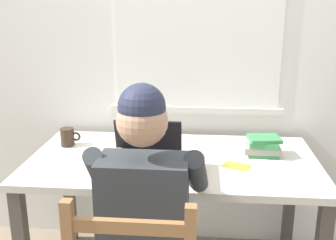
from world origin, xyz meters
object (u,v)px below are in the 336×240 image
(seated_person, at_px, (148,211))
(book_stack_main, at_px, (263,146))
(desk, at_px, (173,174))
(landscape_photo_print, at_px, (236,166))
(coffee_mug_white, at_px, (122,147))
(computer_mouse, at_px, (195,171))
(laptop, at_px, (146,159))
(coffee_mug_dark, at_px, (68,137))

(seated_person, distance_m, book_stack_main, 0.78)
(desk, distance_m, seated_person, 0.48)
(landscape_photo_print, bearing_deg, book_stack_main, 69.49)
(seated_person, relative_size, coffee_mug_white, 10.92)
(desk, relative_size, seated_person, 1.19)
(seated_person, distance_m, computer_mouse, 0.34)
(desk, xyz_separation_m, laptop, (-0.12, -0.16, 0.14))
(computer_mouse, height_order, landscape_photo_print, computer_mouse)
(laptop, relative_size, book_stack_main, 1.74)
(coffee_mug_dark, bearing_deg, desk, -12.74)
(desk, relative_size, landscape_photo_print, 11.43)
(landscape_photo_print, bearing_deg, coffee_mug_dark, -172.24)
(computer_mouse, distance_m, coffee_mug_white, 0.44)
(laptop, height_order, book_stack_main, laptop)
(coffee_mug_white, bearing_deg, seated_person, -67.03)
(seated_person, height_order, computer_mouse, seated_person)
(desk, bearing_deg, seated_person, -98.21)
(laptop, height_order, computer_mouse, laptop)
(book_stack_main, bearing_deg, desk, -169.59)
(laptop, relative_size, coffee_mug_dark, 2.90)
(coffee_mug_white, bearing_deg, coffee_mug_dark, 158.44)
(computer_mouse, relative_size, landscape_photo_print, 0.77)
(book_stack_main, xyz_separation_m, landscape_photo_print, (-0.15, -0.17, -0.05))
(book_stack_main, bearing_deg, landscape_photo_print, -131.52)
(laptop, relative_size, computer_mouse, 3.30)
(seated_person, bearing_deg, landscape_photo_print, 45.02)
(coffee_mug_dark, bearing_deg, book_stack_main, -2.65)
(coffee_mug_white, relative_size, landscape_photo_print, 0.88)
(seated_person, xyz_separation_m, computer_mouse, (0.19, 0.27, 0.07))
(seated_person, distance_m, landscape_photo_print, 0.55)
(coffee_mug_white, xyz_separation_m, coffee_mug_dark, (-0.33, 0.13, 0.00))
(computer_mouse, bearing_deg, seated_person, -124.61)
(seated_person, xyz_separation_m, book_stack_main, (0.54, 0.56, 0.10))
(computer_mouse, bearing_deg, book_stack_main, 39.11)
(laptop, height_order, landscape_photo_print, laptop)
(laptop, bearing_deg, book_stack_main, 23.18)
(computer_mouse, height_order, coffee_mug_dark, coffee_mug_dark)
(coffee_mug_white, distance_m, coffee_mug_dark, 0.36)
(laptop, distance_m, coffee_mug_dark, 0.57)
(computer_mouse, xyz_separation_m, landscape_photo_print, (0.20, 0.12, -0.02))
(seated_person, bearing_deg, computer_mouse, 55.39)
(coffee_mug_white, height_order, coffee_mug_dark, coffee_mug_dark)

